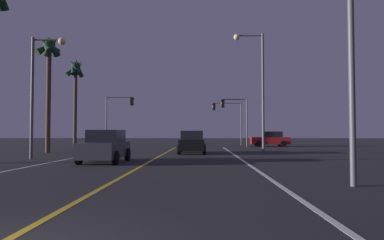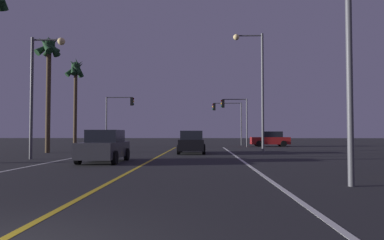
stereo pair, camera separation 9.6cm
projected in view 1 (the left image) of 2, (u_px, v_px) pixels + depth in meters
lane_edge_right at (247, 163)px, 17.79m from camera, size 0.16×39.89×0.01m
lane_edge_left at (48, 163)px, 18.08m from camera, size 0.16×39.89×0.01m
lane_center_divider at (147, 163)px, 17.94m from camera, size 0.16×39.89×0.01m
car_ahead_far at (192, 142)px, 26.43m from camera, size 2.02×4.30×1.70m
car_oncoming at (105, 147)px, 18.54m from camera, size 2.02×4.30×1.70m
car_crossing_side at (270, 139)px, 40.02m from camera, size 4.30×2.02×1.70m
traffic_light_near_right at (234, 111)px, 38.32m from camera, size 2.89×0.36×5.24m
traffic_light_near_left at (120, 110)px, 38.68m from camera, size 3.13×0.36×5.49m
traffic_light_far_right at (227, 113)px, 43.83m from camera, size 3.66×0.36×5.29m
street_lamp_right_near at (336, 2)px, 10.39m from camera, size 2.07×0.44×8.61m
street_lamp_left_mid at (40, 80)px, 20.76m from camera, size 2.04×0.44×7.20m
street_lamp_right_far at (257, 78)px, 25.28m from camera, size 2.17×0.44×8.70m
palm_tree_left_mid at (49, 58)px, 27.53m from camera, size 2.04×2.10×9.20m
palm_tree_left_far at (76, 76)px, 36.79m from camera, size 2.02×2.03×9.40m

